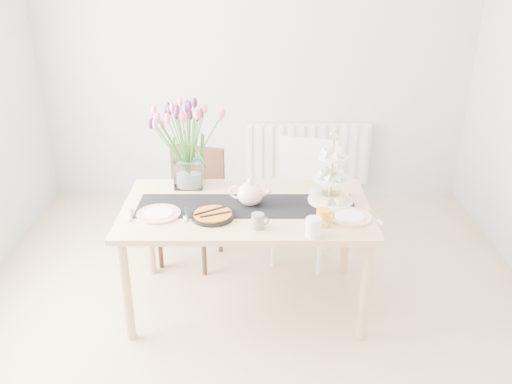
{
  "coord_description": "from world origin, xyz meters",
  "views": [
    {
      "loc": [
        0.02,
        -2.74,
        2.28
      ],
      "look_at": [
        0.01,
        0.35,
        0.87
      ],
      "focal_mm": 38.0,
      "sensor_mm": 36.0,
      "label": 1
    }
  ],
  "objects_px": {
    "plate_left": "(159,214)",
    "mug_orange": "(323,218)",
    "cream_jug": "(316,195)",
    "plate_right": "(350,217)",
    "cake_stand": "(331,185)",
    "tart_tin": "(213,216)",
    "mug_white": "(313,227)",
    "teapot": "(250,194)",
    "chair_white": "(305,191)",
    "dining_table": "(246,217)",
    "tulip_vase": "(187,131)",
    "mug_grey": "(258,221)",
    "radiator": "(307,154)",
    "chair_brown": "(193,196)"
  },
  "relations": [
    {
      "from": "chair_white",
      "to": "plate_right",
      "type": "distance_m",
      "value": 0.9
    },
    {
      "from": "tulip_vase",
      "to": "mug_grey",
      "type": "relative_size",
      "value": 7.8
    },
    {
      "from": "radiator",
      "to": "plate_right",
      "type": "height_order",
      "value": "plate_right"
    },
    {
      "from": "chair_brown",
      "to": "radiator",
      "type": "bearing_deg",
      "value": 65.04
    },
    {
      "from": "tart_tin",
      "to": "mug_grey",
      "type": "relative_size",
      "value": 2.89
    },
    {
      "from": "teapot",
      "to": "tart_tin",
      "type": "xyz_separation_m",
      "value": [
        -0.23,
        -0.17,
        -0.07
      ]
    },
    {
      "from": "tart_tin",
      "to": "mug_white",
      "type": "xyz_separation_m",
      "value": [
        0.6,
        -0.22,
        0.04
      ]
    },
    {
      "from": "mug_white",
      "to": "plate_left",
      "type": "distance_m",
      "value": 0.98
    },
    {
      "from": "radiator",
      "to": "chair_white",
      "type": "relative_size",
      "value": 1.28
    },
    {
      "from": "radiator",
      "to": "mug_grey",
      "type": "xyz_separation_m",
      "value": [
        -0.48,
        -2.08,
        0.35
      ]
    },
    {
      "from": "tart_tin",
      "to": "plate_right",
      "type": "height_order",
      "value": "tart_tin"
    },
    {
      "from": "chair_brown",
      "to": "mug_white",
      "type": "distance_m",
      "value": 1.37
    },
    {
      "from": "tulip_vase",
      "to": "plate_right",
      "type": "xyz_separation_m",
      "value": [
        1.05,
        -0.5,
        -0.39
      ]
    },
    {
      "from": "teapot",
      "to": "mug_orange",
      "type": "bearing_deg",
      "value": -15.72
    },
    {
      "from": "tart_tin",
      "to": "mug_white",
      "type": "relative_size",
      "value": 2.38
    },
    {
      "from": "mug_white",
      "to": "dining_table",
      "type": "bearing_deg",
      "value": 124.44
    },
    {
      "from": "radiator",
      "to": "mug_orange",
      "type": "distance_m",
      "value": 2.08
    },
    {
      "from": "chair_white",
      "to": "tart_tin",
      "type": "xyz_separation_m",
      "value": [
        -0.64,
        -0.85,
        0.22
      ]
    },
    {
      "from": "mug_grey",
      "to": "mug_orange",
      "type": "height_order",
      "value": "mug_orange"
    },
    {
      "from": "mug_grey",
      "to": "teapot",
      "type": "bearing_deg",
      "value": 96.2
    },
    {
      "from": "teapot",
      "to": "plate_right",
      "type": "relative_size",
      "value": 1.0
    },
    {
      "from": "dining_table",
      "to": "mug_white",
      "type": "bearing_deg",
      "value": -44.45
    },
    {
      "from": "radiator",
      "to": "tulip_vase",
      "type": "distance_m",
      "value": 1.87
    },
    {
      "from": "tart_tin",
      "to": "chair_white",
      "type": "bearing_deg",
      "value": 52.92
    },
    {
      "from": "chair_white",
      "to": "plate_right",
      "type": "relative_size",
      "value": 3.48
    },
    {
      "from": "teapot",
      "to": "cream_jug",
      "type": "height_order",
      "value": "teapot"
    },
    {
      "from": "cake_stand",
      "to": "tart_tin",
      "type": "relative_size",
      "value": 1.64
    },
    {
      "from": "tart_tin",
      "to": "mug_orange",
      "type": "relative_size",
      "value": 2.52
    },
    {
      "from": "chair_brown",
      "to": "plate_right",
      "type": "relative_size",
      "value": 3.28
    },
    {
      "from": "plate_left",
      "to": "chair_white",
      "type": "bearing_deg",
      "value": 39.51
    },
    {
      "from": "tart_tin",
      "to": "dining_table",
      "type": "bearing_deg",
      "value": 38.74
    },
    {
      "from": "tart_tin",
      "to": "plate_left",
      "type": "distance_m",
      "value": 0.34
    },
    {
      "from": "tulip_vase",
      "to": "cream_jug",
      "type": "distance_m",
      "value": 0.97
    },
    {
      "from": "tulip_vase",
      "to": "chair_brown",
      "type": "bearing_deg",
      "value": 94.47
    },
    {
      "from": "chair_brown",
      "to": "chair_white",
      "type": "relative_size",
      "value": 0.94
    },
    {
      "from": "teapot",
      "to": "mug_orange",
      "type": "relative_size",
      "value": 2.55
    },
    {
      "from": "teapot",
      "to": "plate_right",
      "type": "bearing_deg",
      "value": 0.16
    },
    {
      "from": "chair_white",
      "to": "teapot",
      "type": "distance_m",
      "value": 0.84
    },
    {
      "from": "tulip_vase",
      "to": "tart_tin",
      "type": "relative_size",
      "value": 2.7
    },
    {
      "from": "mug_orange",
      "to": "plate_right",
      "type": "relative_size",
      "value": 0.39
    },
    {
      "from": "teapot",
      "to": "mug_orange",
      "type": "height_order",
      "value": "teapot"
    },
    {
      "from": "teapot",
      "to": "plate_left",
      "type": "bearing_deg",
      "value": -150.78
    },
    {
      "from": "chair_brown",
      "to": "mug_orange",
      "type": "relative_size",
      "value": 8.39
    },
    {
      "from": "chair_white",
      "to": "mug_grey",
      "type": "height_order",
      "value": "chair_white"
    },
    {
      "from": "plate_left",
      "to": "mug_orange",
      "type": "bearing_deg",
      "value": -7.65
    },
    {
      "from": "dining_table",
      "to": "plate_left",
      "type": "relative_size",
      "value": 5.81
    },
    {
      "from": "teapot",
      "to": "chair_white",
      "type": "bearing_deg",
      "value": 74.46
    },
    {
      "from": "cake_stand",
      "to": "plate_left",
      "type": "relative_size",
      "value": 1.58
    },
    {
      "from": "mug_white",
      "to": "mug_orange",
      "type": "xyz_separation_m",
      "value": [
        0.07,
        0.13,
        -0.0
      ]
    },
    {
      "from": "cream_jug",
      "to": "plate_right",
      "type": "relative_size",
      "value": 0.33
    }
  ]
}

